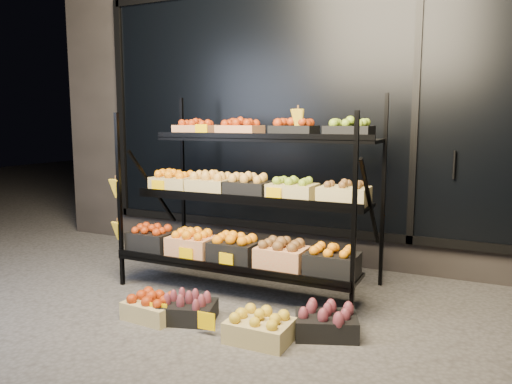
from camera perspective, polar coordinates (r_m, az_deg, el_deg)
The scene contains 9 objects.
ground at distance 3.92m, azimuth -4.97°, elevation -13.34°, with size 24.00×24.00×0.00m, color #514F4C.
building at distance 6.02m, azimuth 7.70°, elevation 11.10°, with size 6.00×2.08×3.50m.
display_rack at distance 4.22m, azimuth -1.04°, elevation -0.64°, with size 2.18×1.02×1.66m.
tag_floor_a at distance 3.69m, azimuth -11.07°, elevation -13.83°, with size 0.13×0.01×0.12m, color #E6B100.
tag_floor_b at distance 3.49m, azimuth -5.69°, elevation -15.08°, with size 0.13×0.01×0.12m, color #E6B100.
floor_crate_left at distance 3.80m, azimuth -11.75°, elevation -12.68°, with size 0.40×0.31×0.20m.
floor_crate_midleft at distance 3.72m, azimuth -7.79°, elevation -13.02°, with size 0.46×0.39×0.20m.
floor_crate_midright at distance 3.38m, azimuth 0.43°, elevation -15.16°, with size 0.41×0.30×0.21m.
floor_crate_right at distance 3.49m, azimuth 8.02°, elevation -14.45°, with size 0.49×0.43×0.21m.
Camera 1 is at (1.87, -3.13, 1.43)m, focal length 35.00 mm.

